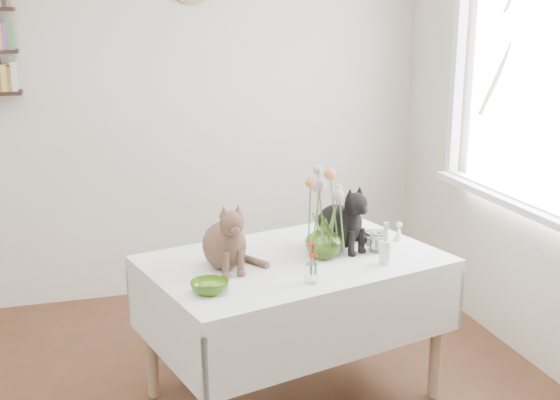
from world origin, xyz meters
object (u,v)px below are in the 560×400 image
object	(u,v)px
dining_table	(294,293)
tabby_cat	(224,233)
flower_vase	(324,238)
black_cat	(337,215)

from	to	relation	value
dining_table	tabby_cat	bearing A→B (deg)	-175.79
dining_table	flower_vase	world-z (taller)	flower_vase
tabby_cat	flower_vase	size ratio (longest dim) A/B	1.74
dining_table	black_cat	bearing A→B (deg)	20.36
dining_table	black_cat	size ratio (longest dim) A/B	4.62
black_cat	flower_vase	bearing A→B (deg)	-157.71
dining_table	tabby_cat	distance (m)	0.49
black_cat	flower_vase	distance (m)	0.18
black_cat	tabby_cat	bearing A→B (deg)	166.82
dining_table	flower_vase	bearing A→B (deg)	-10.79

